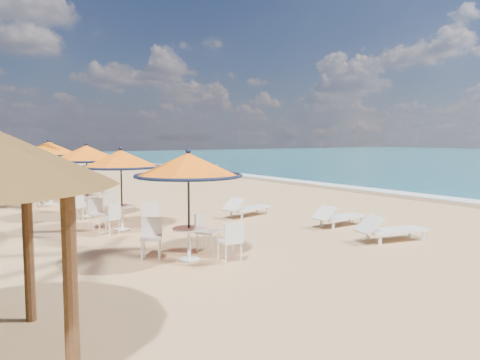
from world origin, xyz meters
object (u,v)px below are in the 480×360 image
object	(u,v)px
station_0	(190,178)
lounger_near	(389,229)
station_3	(48,157)
lounger_mid	(338,216)
station_2	(87,162)
lounger_far	(246,207)
station_4	(47,155)
station_1	(120,169)

from	to	relation	value
station_0	lounger_near	xyz separation A→B (m)	(5.08, -1.29, -1.46)
station_3	station_0	bearing A→B (deg)	-86.59
station_0	lounger_mid	distance (m)	5.77
station_2	lounger_near	size ratio (longest dim) A/B	1.24
station_3	lounger_near	distance (m)	13.51
station_3	lounger_far	distance (m)	8.60
station_0	station_3	world-z (taller)	station_3
station_4	lounger_mid	world-z (taller)	station_4
station_1	lounger_far	world-z (taller)	station_1
lounger_far	station_2	bearing A→B (deg)	133.16
station_4	lounger_near	distance (m)	16.05
station_0	station_3	distance (m)	10.86
station_1	lounger_near	xyz separation A→B (m)	(5.18, -5.32, -1.44)
station_4	lounger_near	world-z (taller)	station_4
station_2	station_3	bearing A→B (deg)	95.89
station_0	station_3	xyz separation A→B (m)	(-0.65, 10.84, 0.13)
lounger_near	lounger_mid	distance (m)	2.26
station_1	lounger_far	bearing A→B (deg)	-1.44
lounger_near	station_3	bearing A→B (deg)	127.98
station_4	station_1	bearing A→B (deg)	-90.13
station_2	lounger_near	xyz separation A→B (m)	(5.32, -8.15, -1.51)
station_1	station_2	size ratio (longest dim) A/B	0.96
lounger_mid	lounger_near	bearing A→B (deg)	-103.69
station_4	lounger_near	xyz separation A→B (m)	(5.15, -15.12, -1.53)
lounger_near	lounger_far	xyz separation A→B (m)	(-0.87, 5.22, -0.01)
station_2	lounger_near	world-z (taller)	station_2
station_0	lounger_far	size ratio (longest dim) A/B	1.23
station_4	lounger_far	distance (m)	10.90
lounger_mid	lounger_far	distance (m)	3.26
lounger_mid	lounger_far	size ratio (longest dim) A/B	0.95
station_3	lounger_mid	xyz separation A→B (m)	(6.15, -9.90, -1.60)
station_2	lounger_mid	distance (m)	8.39
station_2	station_1	bearing A→B (deg)	-87.11
station_1	station_4	bearing A→B (deg)	89.87
station_1	station_3	world-z (taller)	station_3
station_1	station_4	size ratio (longest dim) A/B	0.95
station_2	lounger_near	bearing A→B (deg)	-56.88
station_0	station_2	xyz separation A→B (m)	(-0.24, 6.87, 0.05)
lounger_near	lounger_far	distance (m)	5.29
station_0	station_4	bearing A→B (deg)	90.30
station_0	lounger_far	xyz separation A→B (m)	(4.21, 3.93, -1.47)
station_3	lounger_far	bearing A→B (deg)	-54.92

